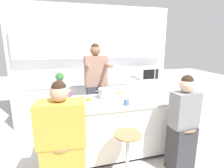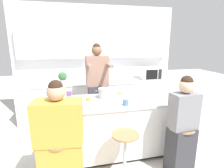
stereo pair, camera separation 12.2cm
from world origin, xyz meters
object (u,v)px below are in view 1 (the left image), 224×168
at_px(bar_stool_rightmost, 180,146).
at_px(cooking_pot, 105,93).
at_px(bar_stool_center, 127,156).
at_px(potted_plant, 60,78).
at_px(person_cooking, 96,90).
at_px(person_seated_near, 183,128).
at_px(person_wrapped_blanket, 63,145).
at_px(bar_stool_leftmost, 64,166).
at_px(coffee_cup_near, 89,101).
at_px(coffee_cup_far, 127,102).
at_px(juice_carton, 69,98).
at_px(banana_bunch, 119,93).
at_px(microwave, 147,73).
at_px(kitchen_island, 113,126).
at_px(fruit_bowl, 90,106).

height_order(bar_stool_rightmost, cooking_pot, cooking_pot).
relative_size(bar_stool_center, bar_stool_rightmost, 1.00).
height_order(bar_stool_center, potted_plant, potted_plant).
relative_size(person_cooking, person_seated_near, 1.28).
xyz_separation_m(person_wrapped_blanket, potted_plant, (-0.06, 2.19, 0.37)).
height_order(bar_stool_leftmost, coffee_cup_near, coffee_cup_near).
distance_m(coffee_cup_far, potted_plant, 2.02).
bearing_deg(juice_carton, person_wrapped_blanket, -98.89).
xyz_separation_m(bar_stool_center, banana_bunch, (0.19, 0.99, 0.57)).
xyz_separation_m(person_wrapped_blanket, juice_carton, (0.11, 0.70, 0.34)).
relative_size(bar_stool_center, coffee_cup_far, 5.81).
distance_m(bar_stool_leftmost, banana_bunch, 1.51).
distance_m(bar_stool_center, microwave, 2.61).
bearing_deg(bar_stool_center, banana_bunch, 79.39).
bearing_deg(person_seated_near, microwave, 72.33).
relative_size(cooking_pot, coffee_cup_far, 2.57).
distance_m(bar_stool_rightmost, microwave, 2.30).
relative_size(juice_carton, potted_plant, 0.81).
distance_m(person_seated_near, juice_carton, 1.69).
bearing_deg(coffee_cup_near, microwave, 41.96).
xyz_separation_m(juice_carton, potted_plant, (-0.17, 1.49, 0.03)).
bearing_deg(coffee_cup_near, coffee_cup_far, -19.63).
bearing_deg(coffee_cup_near, kitchen_island, 10.17).
relative_size(kitchen_island, fruit_bowl, 11.20).
distance_m(bar_stool_rightmost, banana_bunch, 1.30).
distance_m(kitchen_island, coffee_cup_near, 0.64).
bearing_deg(bar_stool_center, microwave, 58.76).
relative_size(bar_stool_leftmost, bar_stool_rightmost, 1.00).
height_order(bar_stool_leftmost, person_wrapped_blanket, person_wrapped_blanket).
bearing_deg(bar_stool_leftmost, bar_stool_center, -1.06).
bearing_deg(coffee_cup_near, person_cooking, 72.44).
bearing_deg(cooking_pot, fruit_bowl, -126.38).
relative_size(kitchen_island, bar_stool_leftmost, 2.92).
xyz_separation_m(bar_stool_leftmost, person_cooking, (0.65, 1.38, 0.54)).
height_order(fruit_bowl, potted_plant, potted_plant).
bearing_deg(coffee_cup_far, bar_stool_leftmost, -156.40).
bearing_deg(bar_stool_leftmost, coffee_cup_near, 55.95).
bearing_deg(person_wrapped_blanket, coffee_cup_far, 31.27).
relative_size(cooking_pot, fruit_bowl, 1.70).
bearing_deg(cooking_pot, microwave, 42.83).
distance_m(bar_stool_leftmost, bar_stool_rightmost, 1.62).
bearing_deg(coffee_cup_far, bar_stool_center, -107.05).
xyz_separation_m(coffee_cup_near, juice_carton, (-0.28, 0.08, 0.05)).
bearing_deg(kitchen_island, coffee_cup_far, -63.58).
relative_size(bar_stool_leftmost, person_wrapped_blanket, 0.48).
xyz_separation_m(fruit_bowl, coffee_cup_far, (0.55, 0.00, 0.01)).
bearing_deg(bar_stool_rightmost, person_cooking, 124.71).
bearing_deg(person_seated_near, bar_stool_rightmost, 74.24).
xyz_separation_m(person_cooking, coffee_cup_far, (0.29, -0.97, 0.06)).
xyz_separation_m(person_seated_near, juice_carton, (-1.49, 0.70, 0.36)).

